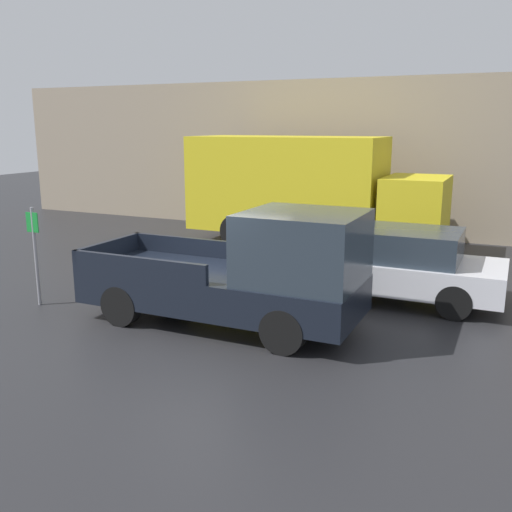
% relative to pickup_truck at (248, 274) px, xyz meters
% --- Properties ---
extents(ground_plane, '(60.00, 60.00, 0.00)m').
position_rel_pickup_truck_xyz_m(ground_plane, '(-0.75, -0.22, -1.00)').
color(ground_plane, '#232326').
extents(building_wall, '(28.00, 0.15, 5.11)m').
position_rel_pickup_truck_xyz_m(building_wall, '(-0.75, 9.85, 1.55)').
color(building_wall, gray).
rests_on(building_wall, ground).
extents(pickup_truck, '(5.18, 2.02, 2.19)m').
position_rel_pickup_truck_xyz_m(pickup_truck, '(0.00, 0.00, 0.00)').
color(pickup_truck, black).
rests_on(pickup_truck, ground).
extents(car, '(4.62, 1.95, 1.51)m').
position_rel_pickup_truck_xyz_m(car, '(1.99, 2.87, -0.23)').
color(car, silver).
rests_on(car, ground).
extents(delivery_truck, '(7.55, 2.47, 3.28)m').
position_rel_pickup_truck_xyz_m(delivery_truck, '(-1.55, 7.22, 0.76)').
color(delivery_truck, gold).
rests_on(delivery_truck, ground).
extents(parking_sign, '(0.30, 0.07, 2.02)m').
position_rel_pickup_truck_xyz_m(parking_sign, '(-4.46, -0.61, 0.15)').
color(parking_sign, gray).
rests_on(parking_sign, ground).
extents(newspaper_box, '(0.45, 0.40, 1.12)m').
position_rel_pickup_truck_xyz_m(newspaper_box, '(0.11, 9.52, -0.44)').
color(newspaper_box, red).
rests_on(newspaper_box, ground).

